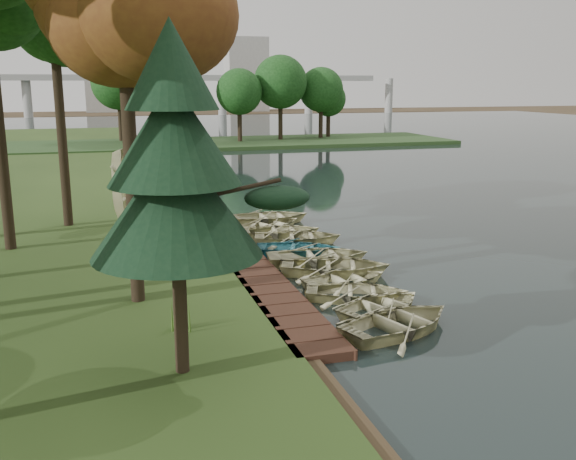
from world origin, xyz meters
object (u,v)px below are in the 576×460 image
object	(u,v)px
rowboat_1	(383,303)
pine_tree	(175,164)
rowboat_0	(400,319)
rowboat_2	(357,290)
boardwalk	(253,271)
stored_rowboat	(125,218)

from	to	relation	value
rowboat_1	pine_tree	world-z (taller)	pine_tree
rowboat_0	rowboat_1	distance (m)	1.58
rowboat_2	rowboat_0	bearing A→B (deg)	-156.67
boardwalk	pine_tree	size ratio (longest dim) A/B	2.03
boardwalk	rowboat_1	distance (m)	5.79
boardwalk	stored_rowboat	xyz separation A→B (m)	(-4.15, 8.48, 0.52)
rowboat_0	rowboat_1	world-z (taller)	rowboat_0
boardwalk	pine_tree	distance (m)	10.00
stored_rowboat	boardwalk	bearing A→B (deg)	-142.26
rowboat_0	rowboat_2	xyz separation A→B (m)	(-0.10, 2.88, -0.04)
rowboat_2	stored_rowboat	world-z (taller)	stored_rowboat
stored_rowboat	pine_tree	world-z (taller)	pine_tree
rowboat_1	pine_tree	size ratio (longest dim) A/B	0.40
rowboat_1	stored_rowboat	distance (m)	15.22
stored_rowboat	pine_tree	xyz separation A→B (m)	(0.60, -16.38, 4.45)
rowboat_0	rowboat_1	bearing A→B (deg)	-26.14
rowboat_0	stored_rowboat	xyz separation A→B (m)	(-6.78, 15.08, 0.24)
rowboat_0	rowboat_2	size ratio (longest dim) A/B	1.12
rowboat_1	boardwalk	bearing A→B (deg)	5.69
rowboat_0	pine_tree	xyz separation A→B (m)	(-6.19, -1.30, 4.69)
stored_rowboat	rowboat_0	bearing A→B (deg)	-144.12
rowboat_1	stored_rowboat	size ratio (longest dim) A/B	0.87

